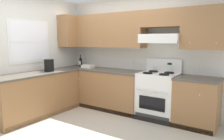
% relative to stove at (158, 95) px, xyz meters
% --- Properties ---
extents(ground_plane, '(7.04, 7.04, 0.00)m').
position_rel_stove_xyz_m(ground_plane, '(-0.92, -1.25, -0.48)').
color(ground_plane, '#B2AA99').
extents(wall_back, '(4.68, 0.57, 2.55)m').
position_rel_stove_xyz_m(wall_back, '(-0.52, 0.27, 1.00)').
color(wall_back, silver).
rests_on(wall_back, ground_plane).
extents(wall_left, '(0.47, 4.00, 2.55)m').
position_rel_stove_xyz_m(wall_left, '(-2.51, -1.03, 0.87)').
color(wall_left, silver).
rests_on(wall_left, ground_plane).
extents(counter_back_run, '(3.60, 0.65, 0.91)m').
position_rel_stove_xyz_m(counter_back_run, '(-0.84, -0.01, -0.03)').
color(counter_back_run, olive).
rests_on(counter_back_run, ground_plane).
extents(counter_left_run, '(0.63, 1.91, 0.91)m').
position_rel_stove_xyz_m(counter_left_run, '(-2.16, -1.26, -0.03)').
color(counter_left_run, olive).
rests_on(counter_left_run, ground_plane).
extents(stove, '(0.76, 0.62, 1.20)m').
position_rel_stove_xyz_m(stove, '(0.00, 0.00, 0.00)').
color(stove, white).
rests_on(stove, ground_plane).
extents(wine_bottle, '(0.07, 0.07, 0.33)m').
position_rel_stove_xyz_m(wine_bottle, '(-2.15, 0.09, 0.56)').
color(wine_bottle, black).
rests_on(wine_bottle, counter_back_run).
extents(bowl, '(0.29, 0.21, 0.07)m').
position_rel_stove_xyz_m(bowl, '(-1.82, -0.01, 0.46)').
color(bowl, white).
rests_on(bowl, counter_back_run).
extents(bucket, '(0.22, 0.22, 0.27)m').
position_rel_stove_xyz_m(bucket, '(-2.13, -0.95, 0.57)').
color(bucket, black).
rests_on(bucket, counter_left_run).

